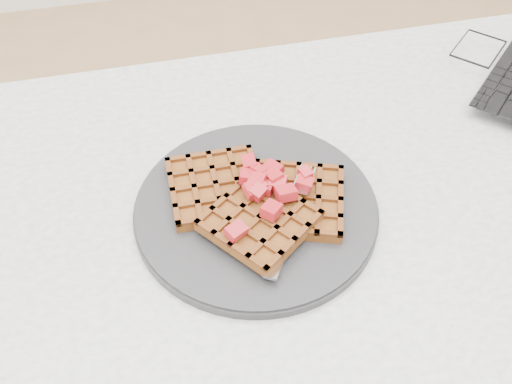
{
  "coord_description": "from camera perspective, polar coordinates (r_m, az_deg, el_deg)",
  "views": [
    {
      "loc": [
        -0.24,
        -0.42,
        1.32
      ],
      "look_at": [
        -0.13,
        0.04,
        0.79
      ],
      "focal_mm": 40.0,
      "sensor_mm": 36.0,
      "label": 1
    }
  ],
  "objects": [
    {
      "name": "waffles",
      "position": [
        0.72,
        0.08,
        -0.9
      ],
      "size": [
        0.23,
        0.21,
        0.03
      ],
      "color": "brown",
      "rests_on": "plate"
    },
    {
      "name": "strawberry_pile",
      "position": [
        0.7,
        0.0,
        0.77
      ],
      "size": [
        0.15,
        0.15,
        0.02
      ],
      "primitive_type": null,
      "color": "#8D0009",
      "rests_on": "waffles"
    },
    {
      "name": "fork",
      "position": [
        0.7,
        3.72,
        -2.56
      ],
      "size": [
        0.11,
        0.17,
        0.02
      ],
      "primitive_type": null,
      "rotation": [
        0.0,
        0.0,
        -0.55
      ],
      "color": "silver",
      "rests_on": "plate"
    },
    {
      "name": "table",
      "position": [
        0.84,
        9.48,
        -7.52
      ],
      "size": [
        1.2,
        0.8,
        0.75
      ],
      "color": "silver",
      "rests_on": "ground"
    },
    {
      "name": "plate",
      "position": [
        0.73,
        0.0,
        -1.67
      ],
      "size": [
        0.31,
        0.31,
        0.02
      ],
      "primitive_type": "cylinder",
      "color": "#232426",
      "rests_on": "table"
    }
  ]
}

